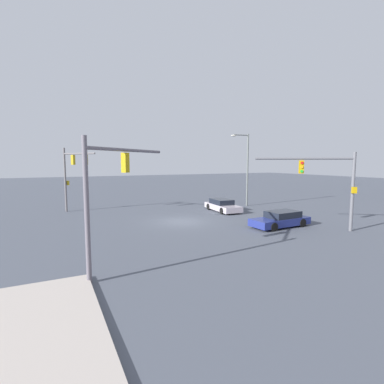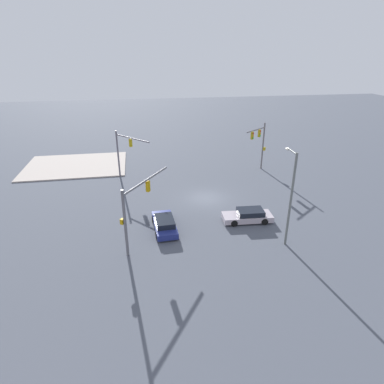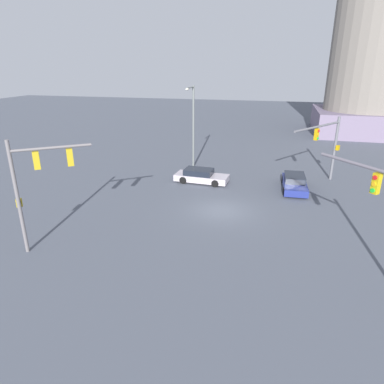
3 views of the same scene
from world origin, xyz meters
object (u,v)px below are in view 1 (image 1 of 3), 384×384
Objects in this scene: traffic_signal_near_corner at (108,182)px; traffic_signal_opposite_side at (330,177)px; sedan_car_waiting_far at (281,219)px; sedan_car_approaching at (222,205)px; traffic_signal_cross_street at (72,170)px; streetlamp_curved_arm at (246,165)px.

traffic_signal_opposite_side is (-1.16, 15.79, -0.22)m from traffic_signal_near_corner.
traffic_signal_near_corner is 1.03× the size of traffic_signal_opposite_side.
traffic_signal_near_corner reaches higher than sedan_car_waiting_far.
sedan_car_approaching is 0.99× the size of sedan_car_waiting_far.
sedan_car_approaching is (-11.63, 13.40, -3.52)m from traffic_signal_near_corner.
traffic_signal_near_corner is 1.24× the size of sedan_car_waiting_far.
traffic_signal_near_corner is at bearing 12.33° from sedan_car_waiting_far.
streetlamp_curved_arm reaches higher than traffic_signal_cross_street.
traffic_signal_cross_street is 0.79× the size of streetlamp_curved_arm.
streetlamp_curved_arm is (-12.30, 1.80, 0.78)m from traffic_signal_opposite_side.
traffic_signal_opposite_side reaches higher than sedan_car_waiting_far.
traffic_signal_near_corner is 0.95× the size of traffic_signal_cross_street.
traffic_signal_cross_street reaches higher than sedan_car_waiting_far.
traffic_signal_near_corner is at bearing 37.88° from traffic_signal_opposite_side.
streetlamp_curved_arm is at bearing -64.62° from traffic_signal_opposite_side.
traffic_signal_cross_street is at bearing 50.41° from traffic_signal_near_corner.
sedan_car_approaching is 8.05m from sedan_car_waiting_far.
traffic_signal_opposite_side is at bearing 16.53° from sedan_car_approaching.
streetlamp_curved_arm is at bearing -2.82° from traffic_signal_near_corner.
streetlamp_curved_arm is (-13.46, 17.58, 0.56)m from traffic_signal_near_corner.
streetlamp_curved_arm is at bearing 39.54° from traffic_signal_cross_street.
traffic_signal_near_corner is at bearing -45.38° from sedan_car_approaching.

